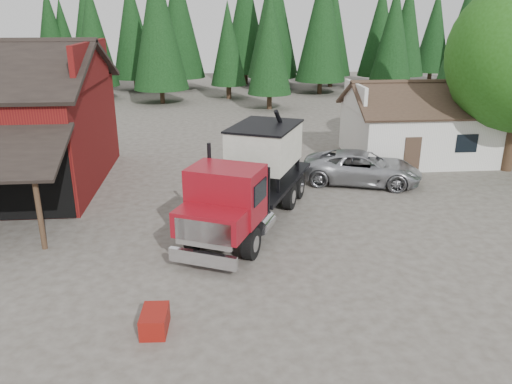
{
  "coord_description": "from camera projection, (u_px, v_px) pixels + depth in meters",
  "views": [
    {
      "loc": [
        0.74,
        -15.28,
        8.23
      ],
      "look_at": [
        2.33,
        2.61,
        1.8
      ],
      "focal_mm": 35.0,
      "sensor_mm": 36.0,
      "label": 1
    }
  ],
  "objects": [
    {
      "name": "ground",
      "position": [
        195.0,
        269.0,
        17.04
      ],
      "size": [
        120.0,
        120.0,
        0.0
      ],
      "primitive_type": "plane",
      "color": "#4A453A",
      "rests_on": "ground"
    },
    {
      "name": "farmhouse",
      "position": [
        418.0,
        130.0,
        29.76
      ],
      "size": [
        8.6,
        6.42,
        4.65
      ],
      "color": "silver",
      "rests_on": "ground"
    },
    {
      "name": "conifer_backdrop",
      "position": [
        205.0,
        91.0,
        56.43
      ],
      "size": [
        76.0,
        16.0,
        16.0
      ],
      "primitive_type": null,
      "color": "black",
      "rests_on": "ground"
    },
    {
      "name": "near_pine_b",
      "position": [
        270.0,
        42.0,
        43.69
      ],
      "size": [
        3.96,
        3.96,
        10.4
      ],
      "color": "#382619",
      "rests_on": "ground"
    },
    {
      "name": "near_pine_c",
      "position": [
        469.0,
        31.0,
        40.94
      ],
      "size": [
        4.84,
        4.84,
        12.4
      ],
      "color": "#382619",
      "rests_on": "ground"
    },
    {
      "name": "near_pine_d",
      "position": [
        158.0,
        23.0,
        46.1
      ],
      "size": [
        5.28,
        5.28,
        13.4
      ],
      "color": "#382619",
      "rests_on": "ground"
    },
    {
      "name": "feed_truck",
      "position": [
        252.0,
        175.0,
        20.32
      ],
      "size": [
        6.32,
        9.87,
        4.37
      ],
      "rotation": [
        0.0,
        0.0,
        -0.42
      ],
      "color": "black",
      "rests_on": "ground"
    },
    {
      "name": "silver_car",
      "position": [
        362.0,
        168.0,
        25.46
      ],
      "size": [
        6.47,
        4.35,
        1.65
      ],
      "primitive_type": "imported",
      "rotation": [
        0.0,
        0.0,
        1.27
      ],
      "color": "#A1A3A8",
      "rests_on": "ground"
    },
    {
      "name": "equip_box",
      "position": [
        155.0,
        321.0,
        13.65
      ],
      "size": [
        0.75,
        1.13,
        0.6
      ],
      "primitive_type": "cube",
      "rotation": [
        0.0,
        0.0,
        -0.05
      ],
      "color": "maroon",
      "rests_on": "ground"
    }
  ]
}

